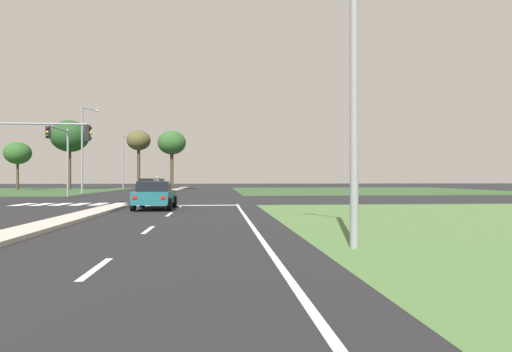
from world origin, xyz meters
The scene contains 29 objects.
ground_plane centered at (0.00, 30.00, 0.00)m, with size 200.00×200.00×0.00m, color black.
grass_verge_far_right centered at (25.50, 54.50, 0.00)m, with size 35.00×35.00×0.01m, color #2D4C28.
median_island_near centered at (0.00, 11.00, 0.07)m, with size 1.20×22.00×0.14m, color #ADA89E.
median_island_far centered at (0.00, 55.00, 0.07)m, with size 1.20×36.00×0.14m, color #ADA89E.
lane_dash_near centered at (3.50, 4.43, 0.01)m, with size 0.14×2.00×0.01m, color silver.
lane_dash_second centered at (3.50, 10.43, 0.01)m, with size 0.14×2.00×0.01m, color silver.
lane_dash_third centered at (3.50, 16.43, 0.01)m, with size 0.14×2.00×0.01m, color silver.
lane_dash_fourth centered at (3.50, 22.43, 0.01)m, with size 0.14×2.00×0.01m, color silver.
edge_line_right centered at (6.85, 12.00, 0.01)m, with size 0.14×24.00×0.01m, color silver.
stop_bar_near centered at (3.80, 23.00, 0.01)m, with size 6.40×0.50×0.01m, color silver.
crosswalk_bar_near centered at (-6.40, 24.80, 0.01)m, with size 0.70×2.80×0.01m, color silver.
crosswalk_bar_second centered at (-5.25, 24.80, 0.01)m, with size 0.70×2.80×0.01m, color silver.
crosswalk_bar_third centered at (-4.10, 24.80, 0.01)m, with size 0.70×2.80×0.01m, color silver.
crosswalk_bar_fourth centered at (-2.95, 24.80, 0.01)m, with size 0.70×2.80×0.01m, color silver.
crosswalk_bar_fifth centered at (-1.80, 24.80, 0.01)m, with size 0.70×2.80×0.01m, color silver.
crosswalk_bar_sixth centered at (-0.65, 24.80, 0.01)m, with size 0.70×2.80×0.01m, color silver.
car_teal_near centered at (2.36, 19.97, 0.76)m, with size 2.01×4.21×1.48m.
car_white_second centered at (-2.18, 54.01, 0.81)m, with size 2.07×4.56×1.58m.
car_black_fourth centered at (-2.27, 46.64, 0.82)m, with size 1.96×4.20×1.61m.
traffic_signal_far_left centered at (-7.60, 34.89, 4.14)m, with size 0.32×4.89×6.02m.
traffic_signal_near_left centered at (-5.34, 23.40, 3.62)m, with size 5.84×0.32×5.12m.
street_lamp_near centered at (8.76, 6.53, 4.58)m, with size 1.26×2.25×8.06m.
street_lamp_third centered at (-8.75, 45.03, 5.14)m, with size 1.56×1.36×9.27m.
street_lamp_fourth centered at (-8.70, 65.58, 4.58)m, with size 1.87×1.56×8.10m.
pedestrian_at_median centered at (-0.01, 38.56, 1.18)m, with size 0.34×0.34×1.72m.
treeline_near centered at (-22.01, 59.92, 5.08)m, with size 3.59×3.59×6.65m.
treeline_second centered at (-15.78, 62.24, 7.71)m, with size 5.38×5.38×10.03m.
treeline_third centered at (-5.73, 60.95, 6.96)m, with size 3.38×3.38×8.54m.
treeline_fourth centered at (-0.80, 58.88, 6.54)m, with size 3.92×3.92×8.30m.
Camera 1 is at (5.70, -3.76, 1.64)m, focal length 30.98 mm.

